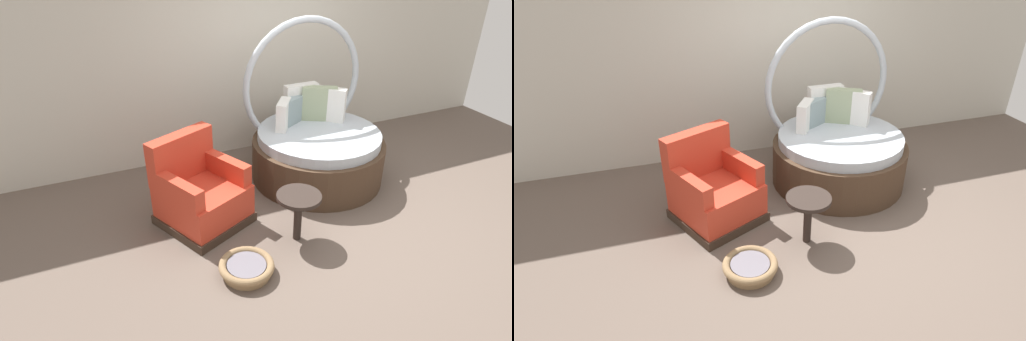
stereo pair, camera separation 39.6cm
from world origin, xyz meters
TOP-DOWN VIEW (x-y plane):
  - ground_plane at (0.00, 0.00)m, footprint 8.00×8.00m
  - back_wall at (0.00, 2.02)m, footprint 8.00×0.12m
  - round_daybed at (0.33, 0.90)m, footprint 1.60×1.60m
  - red_armchair at (-1.27, 0.52)m, footprint 1.06×1.06m
  - pet_basket at (-1.14, -0.45)m, footprint 0.51×0.51m
  - side_table at (-0.47, -0.17)m, footprint 0.44×0.44m

SIDE VIEW (x-z plane):
  - ground_plane at x=0.00m, z-range -0.02..0.00m
  - pet_basket at x=-1.14m, z-range 0.01..0.14m
  - red_armchair at x=-1.27m, z-range -0.14..0.80m
  - round_daybed at x=0.33m, z-range -0.53..1.36m
  - side_table at x=-0.47m, z-range 0.17..0.69m
  - back_wall at x=0.00m, z-range 0.00..2.65m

